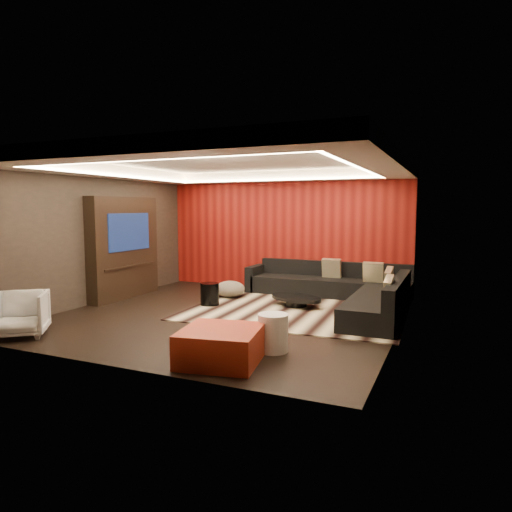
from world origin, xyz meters
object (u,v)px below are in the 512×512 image
at_px(drum_stool, 210,294).
at_px(white_side_table, 273,333).
at_px(armchair, 20,314).
at_px(coffee_table, 296,301).
at_px(orange_ottoman, 221,345).
at_px(sectional_sofa, 345,291).

relative_size(drum_stool, white_side_table, 0.85).
relative_size(white_side_table, armchair, 0.69).
height_order(coffee_table, orange_ottoman, orange_ottoman).
distance_m(drum_stool, sectional_sofa, 2.76).
bearing_deg(drum_stool, coffee_table, 19.80).
distance_m(coffee_table, white_side_table, 2.88).
bearing_deg(coffee_table, white_side_table, -77.72).
distance_m(orange_ottoman, armchair, 3.38).
distance_m(drum_stool, white_side_table, 3.16).
xyz_separation_m(drum_stool, armchair, (-1.57, -3.08, 0.10)).
height_order(white_side_table, sectional_sofa, sectional_sofa).
bearing_deg(armchair, orange_ottoman, -34.74).
xyz_separation_m(white_side_table, orange_ottoman, (-0.45, -0.67, -0.04)).
height_order(orange_ottoman, sectional_sofa, sectional_sofa).
height_order(drum_stool, armchair, armchair).
bearing_deg(drum_stool, sectional_sofa, 27.75).
relative_size(orange_ottoman, sectional_sofa, 0.27).
xyz_separation_m(armchair, sectional_sofa, (4.02, 4.36, -0.08)).
bearing_deg(coffee_table, drum_stool, -160.20).
bearing_deg(drum_stool, white_side_table, -44.73).
bearing_deg(armchair, drum_stool, 25.04).
xyz_separation_m(coffee_table, orange_ottoman, (0.16, -3.48, 0.10)).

